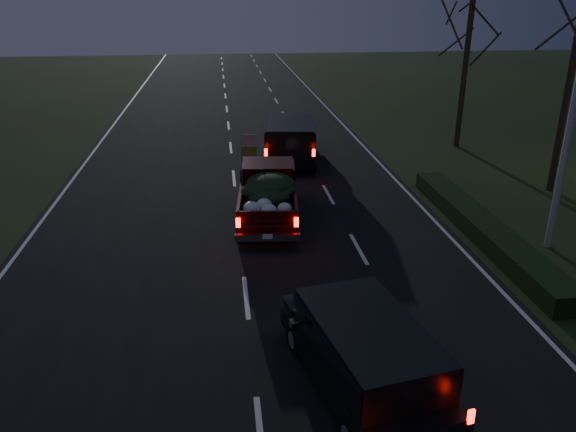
{
  "coord_description": "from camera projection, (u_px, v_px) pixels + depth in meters",
  "views": [
    {
      "loc": [
        -0.46,
        -12.78,
        7.44
      ],
      "look_at": [
        1.38,
        2.31,
        1.3
      ],
      "focal_mm": 35.0,
      "sensor_mm": 36.0,
      "label": 1
    }
  ],
  "objects": [
    {
      "name": "lead_suv",
      "position": [
        291.0,
        137.0,
        25.76
      ],
      "size": [
        3.0,
        5.61,
        1.53
      ],
      "rotation": [
        0.0,
        0.0,
        -0.15
      ],
      "color": "black",
      "rests_on": "ground"
    },
    {
      "name": "road_asphalt",
      "position": [
        246.0,
        297.0,
        14.59
      ],
      "size": [
        14.0,
        120.0,
        0.02
      ],
      "primitive_type": "cube",
      "color": "black",
      "rests_on": "ground"
    },
    {
      "name": "bare_tree_far",
      "position": [
        468.0,
        39.0,
        26.81
      ],
      "size": [
        3.6,
        3.6,
        7.0
      ],
      "color": "black",
      "rests_on": "ground"
    },
    {
      "name": "rear_suv",
      "position": [
        366.0,
        349.0,
        10.81
      ],
      "size": [
        2.78,
        4.91,
        1.33
      ],
      "rotation": [
        0.0,
        0.0,
        0.19
      ],
      "color": "black",
      "rests_on": "ground"
    },
    {
      "name": "hedge_row",
      "position": [
        482.0,
        228.0,
        18.12
      ],
      "size": [
        1.0,
        10.0,
        0.6
      ],
      "primitive_type": "cube",
      "color": "black",
      "rests_on": "ground"
    },
    {
      "name": "pickup_truck",
      "position": [
        268.0,
        191.0,
        19.34
      ],
      "size": [
        2.4,
        5.22,
        2.66
      ],
      "rotation": [
        0.0,
        0.0,
        -0.1
      ],
      "color": "#320706",
      "rests_on": "ground"
    },
    {
      "name": "ground",
      "position": [
        246.0,
        298.0,
        14.6
      ],
      "size": [
        120.0,
        120.0,
        0.0
      ],
      "primitive_type": "plane",
      "color": "black",
      "rests_on": "ground"
    }
  ]
}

